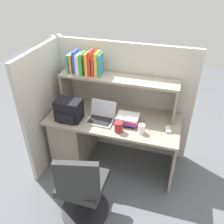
# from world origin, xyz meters

# --- Properties ---
(ground_plane) EXTENTS (8.00, 8.00, 0.00)m
(ground_plane) POSITION_xyz_m (0.00, 0.00, 0.00)
(ground_plane) COLOR #595B60
(desk) EXTENTS (1.60, 0.70, 0.73)m
(desk) POSITION_xyz_m (-0.39, 0.00, 0.40)
(desk) COLOR gray
(desk) RESTS_ON ground_plane
(cubicle_partition_rear) EXTENTS (1.84, 0.05, 1.55)m
(cubicle_partition_rear) POSITION_xyz_m (0.00, 0.38, 0.78)
(cubicle_partition_rear) COLOR #BCB5A8
(cubicle_partition_rear) RESTS_ON ground_plane
(cubicle_partition_left) EXTENTS (0.05, 1.06, 1.55)m
(cubicle_partition_left) POSITION_xyz_m (-0.85, -0.05, 0.78)
(cubicle_partition_left) COLOR #BCB5A8
(cubicle_partition_left) RESTS_ON ground_plane
(overhead_hutch) EXTENTS (1.44, 0.28, 0.45)m
(overhead_hutch) POSITION_xyz_m (0.00, 0.20, 1.08)
(overhead_hutch) COLOR gray
(overhead_hutch) RESTS_ON desk
(reference_books_on_shelf) EXTENTS (0.41, 0.19, 0.29)m
(reference_books_on_shelf) POSITION_xyz_m (-0.41, 0.20, 1.31)
(reference_books_on_shelf) COLOR teal
(reference_books_on_shelf) RESTS_ON overhead_hutch
(laptop) EXTENTS (0.32, 0.28, 0.22)m
(laptop) POSITION_xyz_m (-0.13, -0.07, 0.78)
(laptop) COLOR #B7BABF
(laptop) RESTS_ON desk
(backpack) EXTENTS (0.30, 0.23, 0.26)m
(backpack) POSITION_xyz_m (-0.50, -0.17, 0.85)
(backpack) COLOR black
(backpack) RESTS_ON desk
(computer_mouse) EXTENTS (0.08, 0.12, 0.03)m
(computer_mouse) POSITION_xyz_m (0.66, -0.06, 0.75)
(computer_mouse) COLOR silver
(computer_mouse) RESTS_ON desk
(paper_cup) EXTENTS (0.08, 0.08, 0.11)m
(paper_cup) POSITION_xyz_m (0.38, -0.18, 0.78)
(paper_cup) COLOR white
(paper_cup) RESTS_ON desk
(snack_canister) EXTENTS (0.10, 0.10, 0.12)m
(snack_canister) POSITION_xyz_m (0.13, -0.23, 0.79)
(snack_canister) COLOR maroon
(snack_canister) RESTS_ON desk
(desk_book_stack) EXTENTS (0.26, 0.19, 0.11)m
(desk_book_stack) POSITION_xyz_m (0.19, -0.06, 0.79)
(desk_book_stack) COLOR black
(desk_book_stack) RESTS_ON desk
(office_chair) EXTENTS (0.52, 0.53, 0.93)m
(office_chair) POSITION_xyz_m (-0.07, -0.87, 0.39)
(office_chair) COLOR black
(office_chair) RESTS_ON ground_plane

